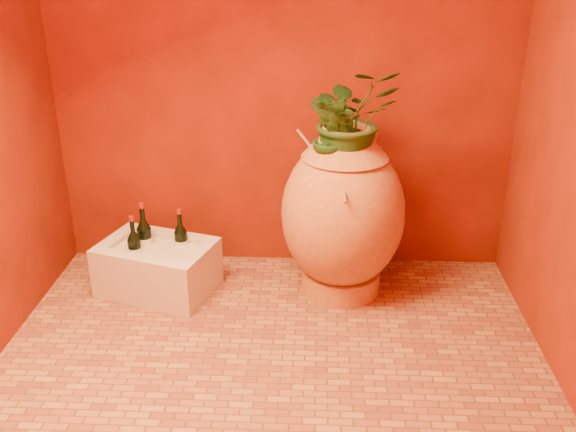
# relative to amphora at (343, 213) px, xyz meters

# --- Properties ---
(floor) EXTENTS (2.50, 2.50, 0.00)m
(floor) POSITION_rel_amphora_xyz_m (-0.33, -0.65, -0.45)
(floor) COLOR #9A6032
(floor) RESTS_ON ground
(wall_back) EXTENTS (2.50, 0.02, 2.50)m
(wall_back) POSITION_rel_amphora_xyz_m (-0.33, 0.35, 0.80)
(wall_back) COLOR #541604
(wall_back) RESTS_ON ground
(amphora) EXTENTS (0.80, 0.80, 0.91)m
(amphora) POSITION_rel_amphora_xyz_m (0.00, 0.00, 0.00)
(amphora) COLOR #BB7B34
(amphora) RESTS_ON floor
(stone_basin) EXTENTS (0.67, 0.57, 0.27)m
(stone_basin) POSITION_rel_amphora_xyz_m (-0.98, -0.05, -0.32)
(stone_basin) COLOR beige
(stone_basin) RESTS_ON floor
(wine_bottle_a) EXTENTS (0.07, 0.07, 0.30)m
(wine_bottle_a) POSITION_rel_amphora_xyz_m (-0.86, 0.02, -0.20)
(wine_bottle_a) COLOR black
(wine_bottle_a) RESTS_ON stone_basin
(wine_bottle_b) EXTENTS (0.08, 0.08, 0.33)m
(wine_bottle_b) POSITION_rel_amphora_xyz_m (-1.05, 0.01, -0.19)
(wine_bottle_b) COLOR black
(wine_bottle_b) RESTS_ON stone_basin
(wine_bottle_c) EXTENTS (0.07, 0.07, 0.30)m
(wine_bottle_c) POSITION_rel_amphora_xyz_m (-1.08, -0.08, -0.20)
(wine_bottle_c) COLOR black
(wine_bottle_c) RESTS_ON stone_basin
(wall_tap) EXTENTS (0.07, 0.14, 0.16)m
(wall_tap) POSITION_rel_amphora_xyz_m (-0.06, 0.27, 0.44)
(wall_tap) COLOR #AD8828
(wall_tap) RESTS_ON wall_back
(plant_main) EXTENTS (0.54, 0.50, 0.50)m
(plant_main) POSITION_rel_amphora_xyz_m (0.02, -0.01, 0.50)
(plant_main) COLOR #193F16
(plant_main) RESTS_ON amphora
(plant_side) EXTENTS (0.28, 0.29, 0.41)m
(plant_side) POSITION_rel_amphora_xyz_m (-0.06, -0.08, 0.43)
(plant_side) COLOR #193F16
(plant_side) RESTS_ON amphora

